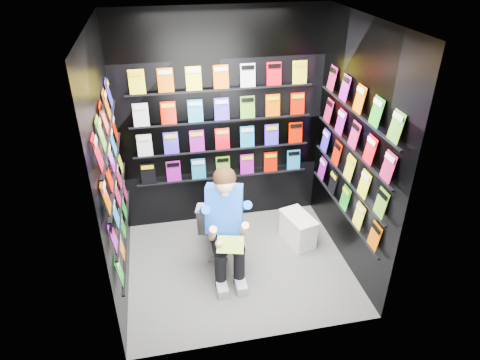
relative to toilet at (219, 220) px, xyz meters
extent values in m
plane|color=slate|center=(0.15, -0.41, -0.37)|extent=(2.40, 2.40, 0.00)
plane|color=white|center=(0.15, -0.41, 2.23)|extent=(2.40, 2.40, 0.00)
cube|color=black|center=(0.15, 0.59, 0.93)|extent=(2.40, 0.04, 2.60)
cube|color=black|center=(0.15, -1.41, 0.93)|extent=(2.40, 0.04, 2.60)
cube|color=black|center=(-1.05, -0.41, 0.93)|extent=(0.04, 2.00, 2.60)
cube|color=black|center=(1.35, -0.41, 0.93)|extent=(0.04, 2.00, 2.60)
imported|color=white|center=(0.00, 0.00, 0.00)|extent=(0.59, 0.83, 0.73)
cube|color=white|center=(0.92, -0.11, -0.20)|extent=(0.35, 0.49, 0.33)
cube|color=white|center=(0.92, -0.11, -0.02)|extent=(0.38, 0.52, 0.03)
cube|color=green|center=(0.00, -0.73, 0.21)|extent=(0.29, 0.22, 0.11)
camera|label=1|loc=(-0.57, -3.98, 2.86)|focal=32.00mm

